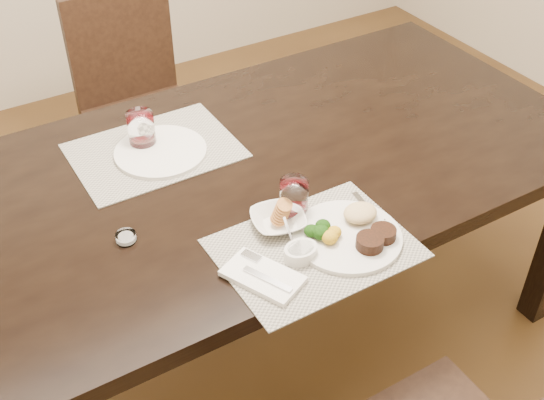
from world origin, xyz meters
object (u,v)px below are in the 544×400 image
dinner_plate (352,232)px  far_plate (161,152)px  cracker_bowl (278,220)px  steak_knife (384,221)px  chair_far (137,95)px  wine_glass_near (294,199)px

dinner_plate → far_plate: bearing=118.4°
dinner_plate → cracker_bowl: (-0.13, 0.13, 0.00)m
dinner_plate → steak_knife: size_ratio=1.31×
chair_far → steak_knife: bearing=-83.5°
chair_far → dinner_plate: bearing=-87.8°
chair_far → far_plate: (-0.20, -0.76, 0.26)m
chair_far → wine_glass_near: bearing=-90.9°
wine_glass_near → far_plate: 0.46m
cracker_bowl → far_plate: (-0.12, 0.44, -0.01)m
chair_far → cracker_bowl: (-0.08, -1.21, 0.27)m
chair_far → wine_glass_near: chair_far is taller
cracker_bowl → wine_glass_near: wine_glass_near is taller
dinner_plate → cracker_bowl: size_ratio=1.67×
chair_far → steak_knife: 1.37m
dinner_plate → far_plate: (-0.26, 0.57, -0.01)m
cracker_bowl → far_plate: size_ratio=0.61×
steak_knife → wine_glass_near: size_ratio=2.08×
chair_far → dinner_plate: chair_far is taller
cracker_bowl → steak_knife: bearing=-28.6°
wine_glass_near → far_plate: bearing=113.9°
dinner_plate → steak_knife: bearing=5.6°
far_plate → wine_glass_near: bearing=-66.1°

